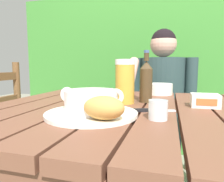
% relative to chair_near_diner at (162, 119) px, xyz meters
% --- Properties ---
extents(dining_table, '(1.13, 1.00, 0.76)m').
position_rel_chair_near_diner_xyz_m(dining_table, '(-0.11, -0.93, 0.18)').
color(dining_table, brown).
rests_on(dining_table, ground_plane).
extents(hedge_backdrop, '(3.03, 0.87, 2.19)m').
position_rel_chair_near_diner_xyz_m(hedge_backdrop, '(-0.33, 0.78, 0.54)').
color(hedge_backdrop, '#3C8131').
rests_on(hedge_backdrop, ground_plane).
extents(chair_near_diner, '(0.48, 0.42, 0.96)m').
position_rel_chair_near_diner_xyz_m(chair_near_diner, '(0.00, 0.00, 0.00)').
color(chair_near_diner, brown).
rests_on(chair_near_diner, ground_plane).
extents(person_eating, '(0.48, 0.47, 1.19)m').
position_rel_chair_near_diner_xyz_m(person_eating, '(-0.00, -0.20, 0.22)').
color(person_eating, '#283D3E').
rests_on(person_eating, ground_plane).
extents(serving_plate, '(0.30, 0.30, 0.01)m').
position_rel_chair_near_diner_xyz_m(serving_plate, '(-0.19, -1.12, 0.29)').
color(serving_plate, white).
rests_on(serving_plate, dining_table).
extents(soup_bowl, '(0.22, 0.17, 0.08)m').
position_rel_chair_near_diner_xyz_m(soup_bowl, '(-0.19, -1.12, 0.33)').
color(soup_bowl, white).
rests_on(soup_bowl, serving_plate).
extents(bread_roll, '(0.13, 0.11, 0.07)m').
position_rel_chair_near_diner_xyz_m(bread_roll, '(-0.12, -1.20, 0.32)').
color(bread_roll, '#C99045').
rests_on(bread_roll, serving_plate).
extents(beer_glass, '(0.08, 0.08, 0.19)m').
position_rel_chair_near_diner_xyz_m(beer_glass, '(-0.13, -0.87, 0.37)').
color(beer_glass, gold).
rests_on(beer_glass, dining_table).
extents(beer_bottle, '(0.06, 0.06, 0.23)m').
position_rel_chair_near_diner_xyz_m(beer_bottle, '(-0.05, -0.81, 0.38)').
color(beer_bottle, '#45341F').
rests_on(beer_bottle, dining_table).
extents(water_glass_small, '(0.06, 0.06, 0.06)m').
position_rel_chair_near_diner_xyz_m(water_glass_small, '(0.02, -1.11, 0.31)').
color(water_glass_small, silver).
rests_on(water_glass_small, dining_table).
extents(butter_tub, '(0.10, 0.08, 0.05)m').
position_rel_chair_near_diner_xyz_m(butter_tub, '(0.19, -0.86, 0.31)').
color(butter_tub, white).
rests_on(butter_tub, dining_table).
extents(table_knife, '(0.15, 0.06, 0.01)m').
position_rel_chair_near_diner_xyz_m(table_knife, '(-0.01, -1.01, 0.28)').
color(table_knife, silver).
rests_on(table_knife, dining_table).
extents(diner_bowl, '(0.14, 0.14, 0.06)m').
position_rel_chair_near_diner_xyz_m(diner_bowl, '(0.00, -0.54, 0.31)').
color(diner_bowl, white).
rests_on(diner_bowl, dining_table).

